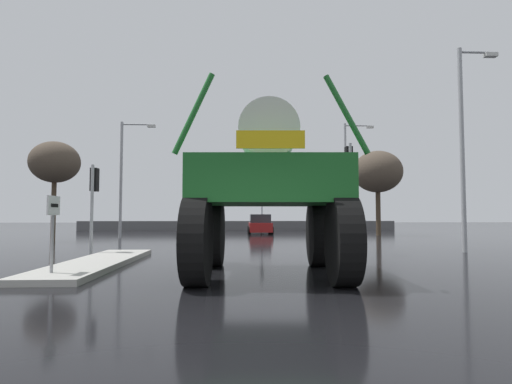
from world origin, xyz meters
name	(u,v)px	position (x,y,z in m)	size (l,w,h in m)	color
ground_plane	(240,241)	(0.00, 18.00, 0.00)	(120.00, 120.00, 0.00)	black
median_island	(97,263)	(-4.20, 6.48, 0.07)	(1.61, 7.32, 0.15)	#B2AFA8
lane_arrow_sign	(53,220)	(-4.36, 3.88, 1.35)	(0.07, 0.60, 1.74)	#99999E
oversize_sprayer	(268,191)	(0.58, 4.41, 2.04)	(4.06, 5.44, 4.38)	black
sedan_ahead	(260,225)	(1.66, 26.61, 0.71)	(1.89, 4.10, 1.52)	maroon
traffic_signal_near_left	(94,190)	(-5.32, 9.33, 2.36)	(0.24, 0.54, 3.25)	#A8AAAF
traffic_signal_near_right	(349,173)	(4.00, 9.32, 2.99)	(0.24, 0.54, 4.11)	#A8AAAF
traffic_signal_far_left	(262,200)	(1.83, 27.05, 2.67)	(0.24, 0.55, 3.67)	#A8AAAF
streetlight_near_right	(465,138)	(8.84, 10.06, 4.49)	(1.63, 0.24, 8.14)	#A8AAAF
streetlight_far_left	(124,172)	(-7.32, 20.71, 4.18)	(2.21, 0.24, 7.41)	#A8AAAF
streetlight_far_right	(348,172)	(8.14, 24.65, 4.67)	(2.26, 0.24, 8.35)	#A8AAAF
bare_tree_left	(55,163)	(-10.49, 18.03, 4.42)	(2.75, 2.75, 5.63)	#473828
bare_tree_right	(378,172)	(10.04, 23.61, 4.58)	(3.55, 3.55, 6.12)	#473828
roadside_barrier	(238,226)	(0.00, 33.83, 0.45)	(30.28, 0.24, 0.90)	#59595B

